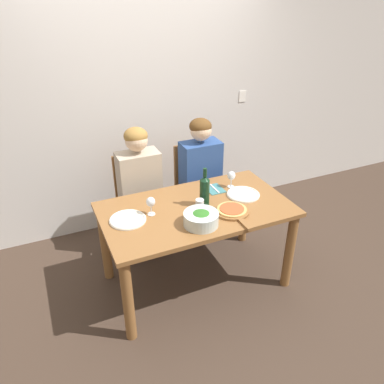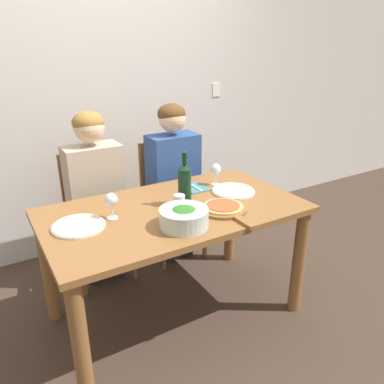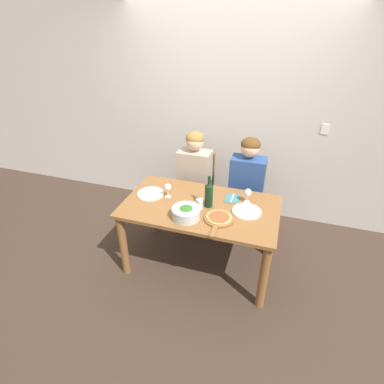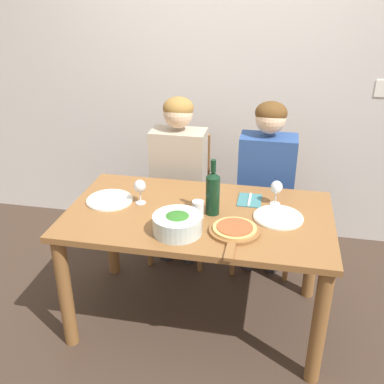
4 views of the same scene
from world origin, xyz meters
The scene contains 16 objects.
ground_plane centered at (0.00, 0.00, 0.00)m, with size 40.00×40.00×0.00m, color #3D2D23.
back_wall centered at (0.00, 1.22, 1.35)m, with size 10.00×0.06×2.70m.
dining_table centered at (0.00, 0.00, 0.63)m, with size 1.51×0.85×0.76m.
chair_left centered at (-0.27, 0.76, 0.51)m, with size 0.42×0.42×0.93m.
chair_right centered at (0.35, 0.76, 0.51)m, with size 0.42×0.42×0.93m.
person_woman centered at (-0.27, 0.65, 0.76)m, with size 0.47×0.51×1.25m.
person_man centered at (0.35, 0.65, 0.76)m, with size 0.47×0.51×1.25m.
wine_bottle centered at (0.08, 0.01, 0.89)m, with size 0.08×0.08×0.33m.
broccoli_bowl centered at (-0.07, -0.23, 0.81)m, with size 0.26×0.26×0.11m.
dinner_plate_left centered at (-0.55, 0.04, 0.77)m, with size 0.28×0.28×0.02m.
dinner_plate_right centered at (0.45, 0.02, 0.77)m, with size 0.28×0.28×0.02m.
pizza_on_board centered at (0.23, -0.18, 0.77)m, with size 0.27×0.41×0.04m.
wine_glass_left centered at (-0.36, 0.05, 0.86)m, with size 0.07×0.07×0.15m.
wine_glass_right centered at (0.42, 0.19, 0.86)m, with size 0.07×0.07×0.15m.
water_tumbler centered at (0.01, -0.05, 0.80)m, with size 0.07×0.07×0.10m.
fork_on_napkin centered at (0.27, 0.21, 0.76)m, with size 0.14×0.18×0.01m.
Camera 1 is at (-1.07, -2.32, 2.31)m, focal length 35.00 mm.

